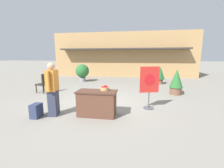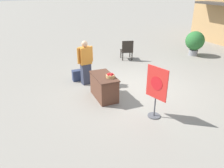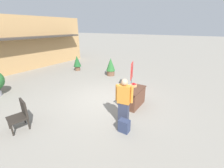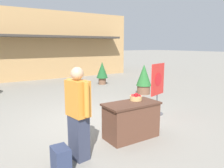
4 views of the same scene
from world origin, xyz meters
name	(u,v)px [view 3 (image 3 of 4)]	position (x,y,z in m)	size (l,w,h in m)	color
ground_plane	(106,100)	(0.00, 0.00, 0.00)	(120.00, 120.00, 0.00)	gray
display_table	(134,97)	(0.21, -1.28, 0.39)	(1.21, 0.62, 0.77)	brown
apple_basket	(134,85)	(0.43, -1.14, 0.84)	(0.27, 0.27, 0.16)	tan
person_visitor	(124,101)	(-1.11, -1.49, 0.83)	(0.32, 0.60, 1.63)	#33384C
backpack	(124,126)	(-1.54, -1.74, 0.21)	(0.24, 0.34, 0.42)	#2D3856
poster_board	(132,74)	(1.84, -0.38, 0.83)	(0.66, 0.36, 1.47)	#4C4C51
patio_chair	(20,114)	(-3.18, 1.23, 0.53)	(0.67, 0.67, 0.98)	#28231E
potted_plant_far_right	(111,66)	(3.28, 1.88, 0.64)	(0.61, 0.61, 1.21)	brown
potted_plant_near_right	(77,62)	(2.97, 4.73, 0.65)	(0.57, 0.57, 1.14)	brown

